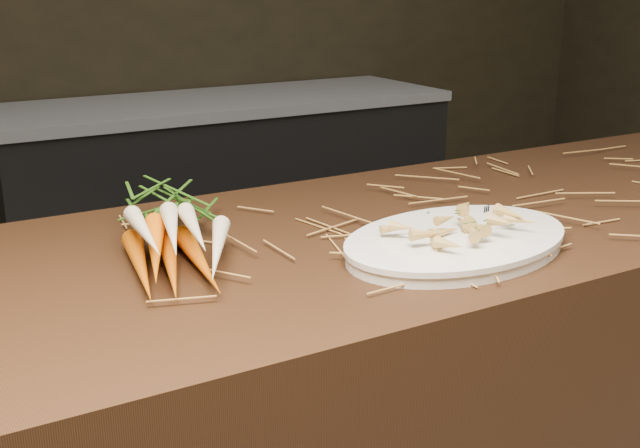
# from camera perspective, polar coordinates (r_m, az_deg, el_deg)

# --- Properties ---
(main_counter) EXTENTS (2.40, 0.70, 0.90)m
(main_counter) POSITION_cam_1_polar(r_m,az_deg,el_deg) (1.68, 10.60, -13.85)
(main_counter) COLOR black
(main_counter) RESTS_ON ground
(back_counter) EXTENTS (1.82, 0.62, 0.84)m
(back_counter) POSITION_cam_1_polar(r_m,az_deg,el_deg) (3.33, -6.70, 1.75)
(back_counter) COLOR black
(back_counter) RESTS_ON ground
(straw_bedding) EXTENTS (1.40, 0.60, 0.02)m
(straw_bedding) POSITION_cam_1_polar(r_m,az_deg,el_deg) (1.50, 11.57, 1.39)
(straw_bedding) COLOR olive
(straw_bedding) RESTS_ON main_counter
(root_veg_bunch) EXTENTS (0.25, 0.49, 0.09)m
(root_veg_bunch) POSITION_cam_1_polar(r_m,az_deg,el_deg) (1.28, -11.00, 0.29)
(root_veg_bunch) COLOR #C94C00
(root_veg_bunch) RESTS_ON main_counter
(serving_platter) EXTENTS (0.44, 0.33, 0.02)m
(serving_platter) POSITION_cam_1_polar(r_m,az_deg,el_deg) (1.26, 9.69, -1.40)
(serving_platter) COLOR white
(serving_platter) RESTS_ON main_counter
(roasted_veg_heap) EXTENTS (0.22, 0.17, 0.04)m
(roasted_veg_heap) POSITION_cam_1_polar(r_m,az_deg,el_deg) (1.25, 9.77, 0.03)
(roasted_veg_heap) COLOR #AF8934
(roasted_veg_heap) RESTS_ON serving_platter
(serving_fork) EXTENTS (0.11, 0.12, 0.00)m
(serving_fork) POSITION_cam_1_polar(r_m,az_deg,el_deg) (1.36, 14.22, 0.17)
(serving_fork) COLOR silver
(serving_fork) RESTS_ON serving_platter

